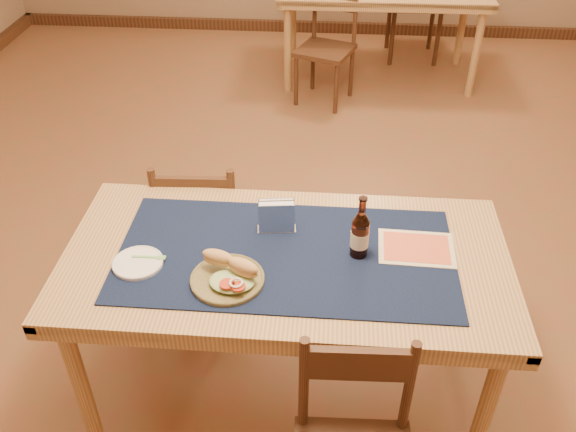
# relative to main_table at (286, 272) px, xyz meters

# --- Properties ---
(room) EXTENTS (6.04, 7.04, 2.84)m
(room) POSITION_rel_main_table_xyz_m (0.00, 0.80, 0.73)
(room) COLOR brown
(room) RESTS_ON ground
(main_table) EXTENTS (1.60, 0.80, 0.75)m
(main_table) POSITION_rel_main_table_xyz_m (0.00, 0.00, 0.00)
(main_table) COLOR tan
(main_table) RESTS_ON ground
(placemat) EXTENTS (1.20, 0.60, 0.01)m
(placemat) POSITION_rel_main_table_xyz_m (0.00, 0.00, 0.09)
(placemat) COLOR #101C3D
(placemat) RESTS_ON main_table
(baseboard) EXTENTS (6.00, 7.00, 0.10)m
(baseboard) POSITION_rel_main_table_xyz_m (0.00, 0.80, -0.62)
(baseboard) COLOR #4B2C1A
(baseboard) RESTS_ON ground
(chair_main_far) EXTENTS (0.40, 0.40, 0.83)m
(chair_main_far) POSITION_rel_main_table_xyz_m (-0.43, 0.54, -0.24)
(chair_main_far) COLOR #4B2C1A
(chair_main_far) RESTS_ON ground
(chair_back_near) EXTENTS (0.49, 0.49, 0.83)m
(chair_back_near) POSITION_rel_main_table_xyz_m (0.08, 2.80, -0.24)
(chair_back_near) COLOR #4B2C1A
(chair_back_near) RESTS_ON ground
(chair_back_far) EXTENTS (0.46, 0.46, 0.98)m
(chair_back_far) POSITION_rel_main_table_xyz_m (0.82, 3.67, -0.16)
(chair_back_far) COLOR #4B2C1A
(chair_back_far) RESTS_ON ground
(sandwich_plate) EXTENTS (0.25, 0.25, 0.10)m
(sandwich_plate) POSITION_rel_main_table_xyz_m (-0.18, -0.16, 0.11)
(sandwich_plate) COLOR olive
(sandwich_plate) RESTS_ON placemat
(side_plate) EXTENTS (0.18, 0.18, 0.01)m
(side_plate) POSITION_rel_main_table_xyz_m (-0.51, -0.10, 0.10)
(side_plate) COLOR white
(side_plate) RESTS_ON placemat
(fork) EXTENTS (0.12, 0.02, 0.00)m
(fork) POSITION_rel_main_table_xyz_m (-0.47, -0.07, 0.10)
(fork) COLOR #75C56C
(fork) RESTS_ON side_plate
(beer_bottle) EXTENTS (0.07, 0.07, 0.25)m
(beer_bottle) POSITION_rel_main_table_xyz_m (0.26, 0.02, 0.18)
(beer_bottle) COLOR #4C1D0D
(beer_bottle) RESTS_ON placemat
(napkin_holder) EXTENTS (0.15, 0.07, 0.13)m
(napkin_holder) POSITION_rel_main_table_xyz_m (-0.05, 0.14, 0.15)
(napkin_holder) COLOR silver
(napkin_holder) RESTS_ON placemat
(menu_card) EXTENTS (0.28, 0.21, 0.01)m
(menu_card) POSITION_rel_main_table_xyz_m (0.47, 0.07, 0.09)
(menu_card) COLOR beige
(menu_card) RESTS_ON placemat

